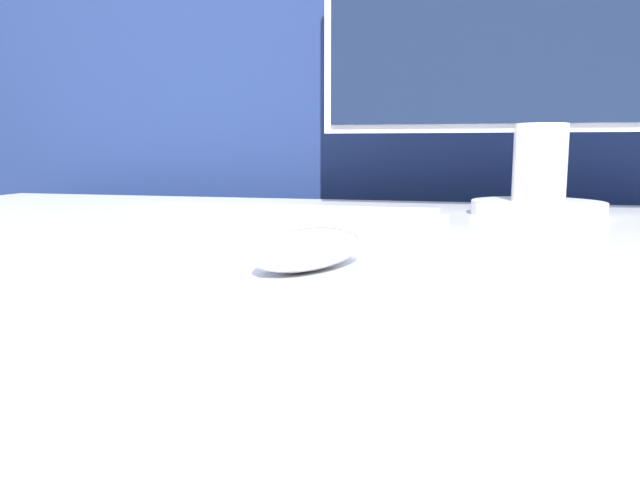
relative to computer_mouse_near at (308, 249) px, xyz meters
name	(u,v)px	position (x,y,z in m)	size (l,w,h in m)	color
partition_panel	(372,254)	(-0.08, 0.80, -0.14)	(5.00, 0.03, 1.24)	navy
computer_mouse_near	(308,249)	(0.00, 0.00, 0.00)	(0.10, 0.14, 0.03)	silver
keyboard	(283,220)	(-0.09, 0.22, 0.00)	(0.39, 0.13, 0.02)	silver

